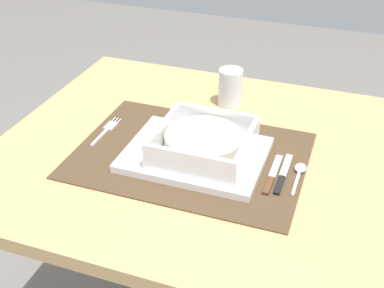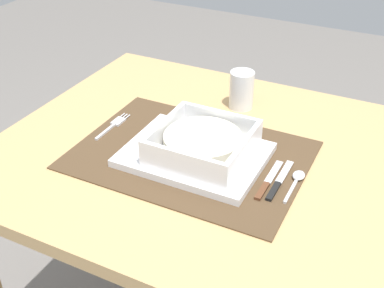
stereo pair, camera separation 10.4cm
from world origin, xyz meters
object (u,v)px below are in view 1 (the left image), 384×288
(spoon, at_px, (300,171))
(drinking_glass, at_px, (230,89))
(porridge_bowl, at_px, (204,144))
(bread_knife, at_px, (272,176))
(fork, at_px, (108,129))
(dining_table, at_px, (196,188))
(butter_knife, at_px, (282,176))

(spoon, distance_m, drinking_glass, 0.32)
(porridge_bowl, height_order, drinking_glass, drinking_glass)
(bread_knife, bearing_deg, fork, 168.15)
(dining_table, height_order, drinking_glass, drinking_glass)
(porridge_bowl, xyz_separation_m, spoon, (0.20, 0.02, -0.03))
(fork, bearing_deg, spoon, 1.07)
(dining_table, relative_size, drinking_glass, 9.14)
(fork, height_order, spoon, spoon)
(spoon, relative_size, butter_knife, 0.76)
(bread_knife, bearing_deg, porridge_bowl, 170.12)
(porridge_bowl, bearing_deg, spoon, 5.67)
(spoon, xyz_separation_m, butter_knife, (-0.03, -0.03, -0.00))
(drinking_glass, bearing_deg, bread_knife, -58.73)
(fork, relative_size, drinking_glass, 1.36)
(drinking_glass, bearing_deg, butter_knife, -55.04)
(spoon, xyz_separation_m, drinking_glass, (-0.21, 0.24, 0.03))
(drinking_glass, bearing_deg, spoon, -48.00)
(bread_knife, bearing_deg, drinking_glass, 117.16)
(butter_knife, relative_size, drinking_glass, 1.49)
(butter_knife, bearing_deg, dining_table, 167.01)
(dining_table, relative_size, butter_knife, 6.15)
(dining_table, distance_m, drinking_glass, 0.26)
(porridge_bowl, height_order, butter_knife, porridge_bowl)
(porridge_bowl, xyz_separation_m, fork, (-0.24, 0.04, -0.04))
(dining_table, bearing_deg, porridge_bowl, -54.02)
(spoon, bearing_deg, fork, 173.59)
(porridge_bowl, xyz_separation_m, bread_knife, (0.15, -0.01, -0.04))
(drinking_glass, bearing_deg, dining_table, -93.96)
(porridge_bowl, height_order, fork, porridge_bowl)
(dining_table, relative_size, bread_knife, 6.27)
(fork, bearing_deg, porridge_bowl, -5.40)
(fork, bearing_deg, bread_knife, -4.22)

